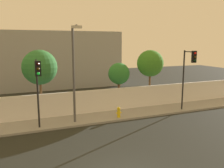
% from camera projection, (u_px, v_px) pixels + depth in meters
% --- Properties ---
extents(sidewalk, '(36.00, 2.40, 0.15)m').
position_uv_depth(sidewalk, '(75.00, 121.00, 17.46)').
color(sidewalk, gray).
rests_on(sidewalk, ground).
extents(perimeter_wall, '(36.00, 0.18, 1.80)m').
position_uv_depth(perimeter_wall, '(70.00, 103.00, 18.47)').
color(perimeter_wall, white).
rests_on(perimeter_wall, sidewalk).
extents(traffic_light_left, '(0.37, 1.55, 4.89)m').
position_uv_depth(traffic_light_left, '(189.00, 68.00, 18.95)').
color(traffic_light_left, black).
rests_on(traffic_light_left, sidewalk).
extents(traffic_light_right, '(0.34, 1.54, 4.46)m').
position_uv_depth(traffic_light_right, '(38.00, 80.00, 14.70)').
color(traffic_light_right, black).
rests_on(traffic_light_right, sidewalk).
extents(street_lamp_curbside, '(0.62, 2.03, 6.56)m').
position_uv_depth(street_lamp_curbside, '(74.00, 67.00, 16.07)').
color(street_lamp_curbside, '#4C4C51').
rests_on(street_lamp_curbside, sidewalk).
extents(fire_hydrant, '(0.44, 0.26, 0.79)m').
position_uv_depth(fire_hydrant, '(119.00, 112.00, 17.94)').
color(fire_hydrant, gold).
rests_on(fire_hydrant, sidewalk).
extents(roadside_tree_midleft, '(2.71, 2.71, 5.11)m').
position_uv_depth(roadside_tree_midleft, '(40.00, 67.00, 18.69)').
color(roadside_tree_midleft, brown).
rests_on(roadside_tree_midleft, ground).
extents(roadside_tree_midright, '(1.91, 1.91, 3.89)m').
position_uv_depth(roadside_tree_midright, '(119.00, 74.00, 21.35)').
color(roadside_tree_midright, brown).
rests_on(roadside_tree_midright, ground).
extents(roadside_tree_rightmost, '(2.46, 2.46, 4.97)m').
position_uv_depth(roadside_tree_rightmost, '(150.00, 63.00, 22.40)').
color(roadside_tree_rightmost, brown).
rests_on(roadside_tree_rightmost, ground).
extents(low_building_distant, '(15.36, 6.00, 7.02)m').
position_uv_depth(low_building_distant, '(58.00, 59.00, 31.43)').
color(low_building_distant, gray).
rests_on(low_building_distant, ground).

